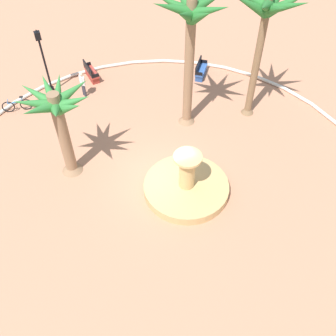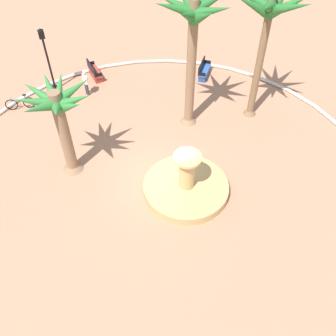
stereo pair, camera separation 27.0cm
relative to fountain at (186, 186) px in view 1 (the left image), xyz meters
name	(u,v)px [view 1 (the left image)]	position (x,y,z in m)	size (l,w,h in m)	color
ground_plane	(160,179)	(0.84, -1.17, -0.32)	(80.00, 80.00, 0.00)	tan
plaza_curb	(160,177)	(0.84, -1.17, -0.22)	(21.40, 21.40, 0.20)	silver
fountain	(186,186)	(0.00, 0.00, 0.00)	(3.99, 3.99, 2.31)	tan
palm_tree_near_fountain	(190,31)	(-2.09, -4.67, 5.08)	(3.81, 3.65, 7.17)	#8E6B4C
palm_tree_by_curb	(266,14)	(-5.68, -4.07, 5.50)	(3.91, 4.08, 7.19)	brown
palm_tree_mid_plaza	(58,114)	(4.68, -3.36, 3.22)	(3.41, 3.38, 4.85)	#8E6B4C
bench_east	(91,74)	(1.79, -10.88, 0.02)	(0.65, 1.64, 1.00)	#B73D33
bench_west	(201,71)	(-4.81, -8.53, 0.02)	(1.37, 1.57, 1.00)	#335BA8
lamppost	(43,57)	(4.42, -10.42, 2.04)	(0.32, 0.32, 4.03)	black
bicycle_red_frame	(17,105)	(6.56, -9.22, 0.06)	(1.71, 0.45, 0.94)	black
person_cyclist_helmet	(83,83)	(2.65, -9.24, 0.56)	(0.29, 0.51, 1.59)	#33333D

